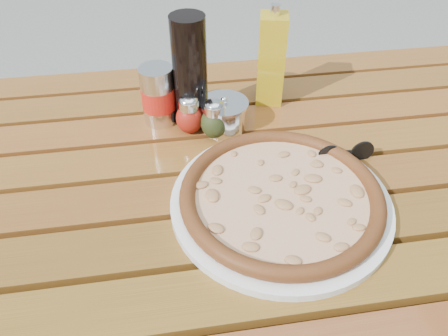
{
  "coord_description": "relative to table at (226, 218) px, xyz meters",
  "views": [
    {
      "loc": [
        -0.08,
        -0.53,
        1.27
      ],
      "look_at": [
        0.0,
        0.02,
        0.78
      ],
      "focal_mm": 35.0,
      "sensor_mm": 36.0,
      "label": 1
    }
  ],
  "objects": [
    {
      "name": "table",
      "position": [
        0.0,
        0.0,
        0.0
      ],
      "size": [
        1.4,
        0.9,
        0.75
      ],
      "color": "#321F0B",
      "rests_on": "ground"
    },
    {
      "name": "plate",
      "position": [
        0.08,
        -0.05,
        0.08
      ],
      "size": [
        0.4,
        0.4,
        0.01
      ],
      "primitive_type": "cylinder",
      "rotation": [
        0.0,
        0.0,
        0.13
      ],
      "color": "white",
      "rests_on": "table"
    },
    {
      "name": "pizza",
      "position": [
        0.08,
        -0.05,
        0.1
      ],
      "size": [
        0.42,
        0.42,
        0.03
      ],
      "rotation": [
        0.0,
        0.0,
        0.35
      ],
      "color": "#FFE1B6",
      "rests_on": "plate"
    },
    {
      "name": "pepper_shaker",
      "position": [
        -0.04,
        0.18,
        0.11
      ],
      "size": [
        0.06,
        0.06,
        0.08
      ],
      "rotation": [
        0.0,
        0.0,
        0.06
      ],
      "color": "#AE2213",
      "rests_on": "table"
    },
    {
      "name": "oregano_shaker",
      "position": [
        0.0,
        0.15,
        0.11
      ],
      "size": [
        0.07,
        0.07,
        0.08
      ],
      "rotation": [
        0.0,
        0.0,
        -0.34
      ],
      "color": "#313B17",
      "rests_on": "table"
    },
    {
      "name": "dark_bottle",
      "position": [
        -0.04,
        0.21,
        0.19
      ],
      "size": [
        0.07,
        0.07,
        0.22
      ],
      "primitive_type": "cylinder",
      "rotation": [
        0.0,
        0.0,
        -0.07
      ],
      "color": "black",
      "rests_on": "table"
    },
    {
      "name": "soda_can",
      "position": [
        -0.1,
        0.22,
        0.13
      ],
      "size": [
        0.08,
        0.08,
        0.12
      ],
      "rotation": [
        0.0,
        0.0,
        0.32
      ],
      "color": "silver",
      "rests_on": "table"
    },
    {
      "name": "olive_oil_cruet",
      "position": [
        0.14,
        0.26,
        0.17
      ],
      "size": [
        0.07,
        0.07,
        0.21
      ],
      "rotation": [
        0.0,
        0.0,
        -0.23
      ],
      "color": "#B99613",
      "rests_on": "table"
    },
    {
      "name": "parmesan_tin",
      "position": [
        0.02,
        0.18,
        0.11
      ],
      "size": [
        0.1,
        0.1,
        0.07
      ],
      "rotation": [
        0.0,
        0.0,
        -0.05
      ],
      "color": "silver",
      "rests_on": "table"
    },
    {
      "name": "sunglasses",
      "position": [
        0.23,
        0.04,
        0.09
      ],
      "size": [
        0.11,
        0.03,
        0.04
      ],
      "rotation": [
        0.0,
        0.0,
        0.03
      ],
      "color": "black",
      "rests_on": "table"
    }
  ]
}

